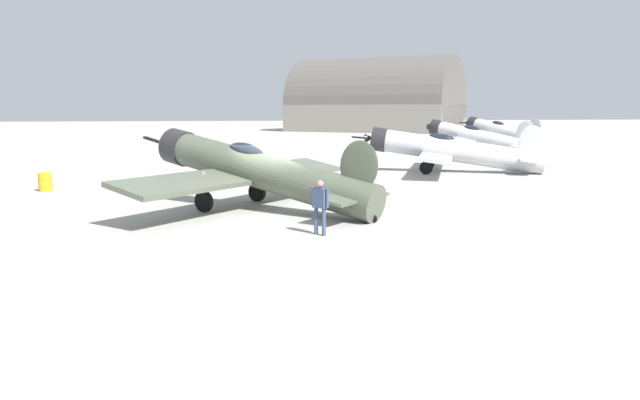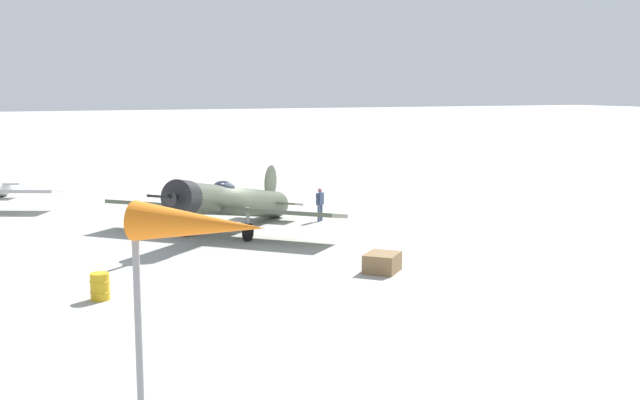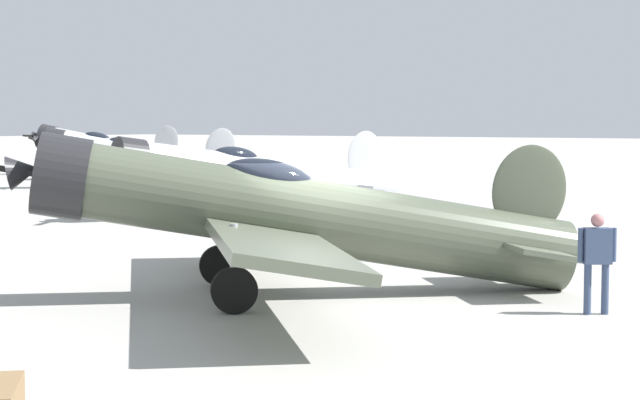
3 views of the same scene
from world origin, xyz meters
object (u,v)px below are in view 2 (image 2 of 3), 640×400
object	(u,v)px
airplane_foreground	(229,202)
equipment_crate	(382,263)
fuel_drum	(100,286)
ground_crew_mechanic	(320,201)
windsock_mast	(193,238)

from	to	relation	value
airplane_foreground	equipment_crate	world-z (taller)	airplane_foreground
fuel_drum	ground_crew_mechanic	bearing A→B (deg)	40.88
airplane_foreground	windsock_mast	size ratio (longest dim) A/B	1.88
equipment_crate	airplane_foreground	bearing A→B (deg)	107.29
ground_crew_mechanic	equipment_crate	xyz separation A→B (m)	(-2.31, -11.10, -0.68)
airplane_foreground	fuel_drum	xyz separation A→B (m)	(-7.22, -9.35, -1.08)
equipment_crate	windsock_mast	size ratio (longest dim) A/B	0.34
fuel_drum	airplane_foreground	bearing A→B (deg)	52.33
ground_crew_mechanic	windsock_mast	world-z (taller)	windsock_mast
equipment_crate	fuel_drum	bearing A→B (deg)	178.55
ground_crew_mechanic	equipment_crate	bearing A→B (deg)	-51.61
airplane_foreground	windsock_mast	xyz separation A→B (m)	(-7.95, -24.61, 3.31)
airplane_foreground	ground_crew_mechanic	distance (m)	5.53
ground_crew_mechanic	fuel_drum	bearing A→B (deg)	-88.97
equipment_crate	windsock_mast	distance (m)	19.10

